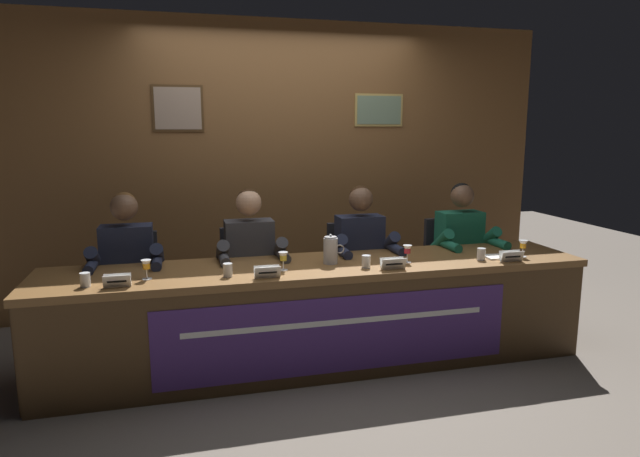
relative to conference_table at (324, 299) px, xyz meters
name	(u,v)px	position (x,y,z in m)	size (l,w,h in m)	color
ground_plane	(320,361)	(0.00, 0.11, -0.50)	(12.00, 12.00, 0.00)	#70665B
wall_back_panelled	(282,167)	(0.00, 1.50, 0.80)	(4.99, 0.14, 2.60)	brown
conference_table	(324,299)	(0.00, 0.00, 0.00)	(3.79, 0.75, 0.72)	brown
chair_far_left	(132,295)	(-1.31, 0.67, -0.07)	(0.44, 0.44, 0.89)	black
panelist_far_left	(127,266)	(-1.31, 0.47, 0.20)	(0.51, 0.48, 1.22)	black
nameplate_far_left	(117,281)	(-1.31, -0.14, 0.26)	(0.16, 0.06, 0.08)	white
juice_glass_far_left	(146,266)	(-1.15, 0.00, 0.31)	(0.06, 0.06, 0.12)	white
water_cup_far_left	(85,280)	(-1.50, -0.08, 0.26)	(0.06, 0.06, 0.08)	silver
chair_center_left	(249,287)	(-0.44, 0.67, -0.07)	(0.44, 0.44, 0.89)	black
panelist_center_left	(251,259)	(-0.44, 0.47, 0.20)	(0.51, 0.48, 1.22)	black
nameplate_center_left	(267,272)	(-0.42, -0.17, 0.26)	(0.16, 0.06, 0.08)	white
juice_glass_center_left	(283,258)	(-0.28, 0.00, 0.31)	(0.06, 0.06, 0.12)	white
water_cup_center_left	(228,271)	(-0.65, -0.06, 0.26)	(0.06, 0.06, 0.08)	silver
chair_center_right	(354,280)	(0.43, 0.67, -0.07)	(0.44, 0.44, 0.89)	black
panelist_center_right	(363,252)	(0.43, 0.47, 0.20)	(0.51, 0.48, 1.22)	black
nameplate_center_right	(393,264)	(0.43, -0.16, 0.26)	(0.17, 0.06, 0.08)	white
juice_glass_center_right	(407,251)	(0.60, 0.00, 0.31)	(0.06, 0.06, 0.12)	white
water_cup_center_right	(366,262)	(0.27, -0.07, 0.26)	(0.06, 0.06, 0.08)	silver
chair_far_right	(451,273)	(1.31, 0.67, -0.07)	(0.44, 0.44, 0.89)	black
panelist_far_right	(464,246)	(1.31, 0.47, 0.20)	(0.51, 0.48, 1.22)	black
nameplate_far_right	(511,256)	(1.33, -0.17, 0.26)	(0.17, 0.06, 0.08)	white
juice_glass_far_right	(523,245)	(1.49, -0.06, 0.31)	(0.06, 0.06, 0.12)	white
water_cup_far_right	(481,255)	(1.15, -0.06, 0.26)	(0.06, 0.06, 0.08)	silver
water_pitcher_central	(331,250)	(0.07, 0.10, 0.32)	(0.15, 0.10, 0.21)	silver
document_stack_far_right	(499,257)	(1.32, -0.03, 0.23)	(0.22, 0.17, 0.01)	white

